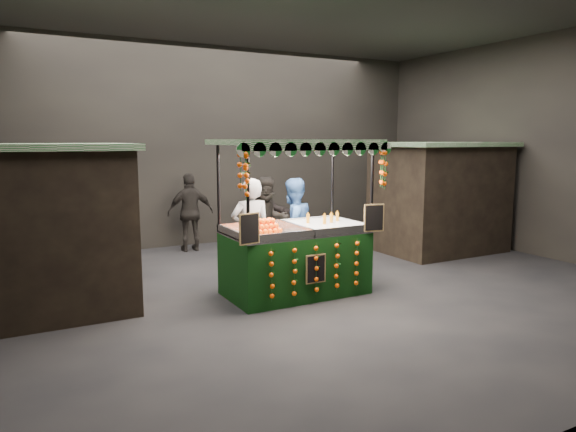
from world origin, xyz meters
TOP-DOWN VIEW (x-y plane):
  - ground at (0.00, 0.00)m, footprint 12.00×12.00m
  - market_hall at (0.00, 0.00)m, footprint 12.10×10.10m
  - neighbour_stall_left at (-4.40, 1.00)m, footprint 3.00×2.20m
  - neighbour_stall_right at (4.40, 1.50)m, footprint 3.00×2.20m
  - juice_stall at (-0.38, -0.07)m, footprint 2.75×1.62m
  - vendor_grey at (-0.87, 0.76)m, footprint 0.80×0.61m
  - vendor_blue at (0.13, 1.01)m, footprint 1.08×0.93m
  - shopper_0 at (-3.84, 2.51)m, footprint 0.63×0.49m
  - shopper_1 at (0.22, 2.28)m, footprint 0.98×0.80m
  - shopper_2 at (-0.87, 4.27)m, footprint 1.13×0.55m
  - shopper_3 at (0.82, 3.74)m, footprint 1.15×1.05m
  - shopper_4 at (-2.79, 2.69)m, footprint 0.87×0.86m
  - shopper_5 at (0.89, 3.83)m, footprint 1.07×1.66m

SIDE VIEW (x-z plane):
  - ground at x=0.00m, z-range 0.00..0.00m
  - shopper_4 at x=-2.79m, z-range 0.00..1.51m
  - shopper_0 at x=-3.84m, z-range 0.00..1.51m
  - shopper_3 at x=0.82m, z-range 0.00..1.55m
  - juice_stall at x=-0.38m, z-range -0.51..2.16m
  - shopper_5 at x=0.89m, z-range 0.00..1.71m
  - shopper_1 at x=0.22m, z-range 0.00..1.87m
  - shopper_2 at x=-0.87m, z-range 0.00..1.88m
  - vendor_blue at x=0.13m, z-range 0.00..1.93m
  - vendor_grey at x=-0.87m, z-range 0.00..1.98m
  - neighbour_stall_left at x=-4.40m, z-range 0.01..2.61m
  - neighbour_stall_right at x=4.40m, z-range 0.01..2.61m
  - market_hall at x=0.00m, z-range 0.86..5.91m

